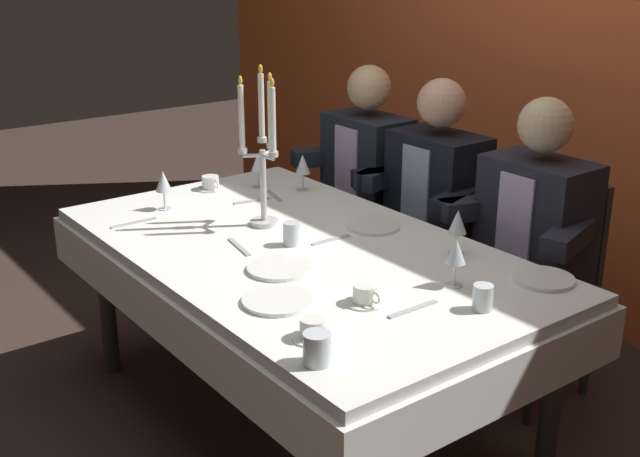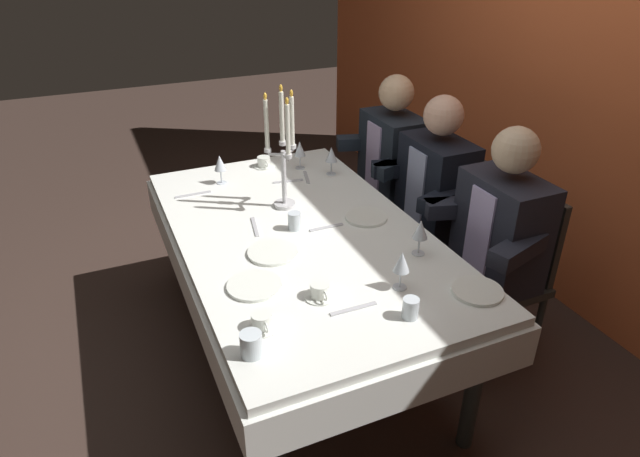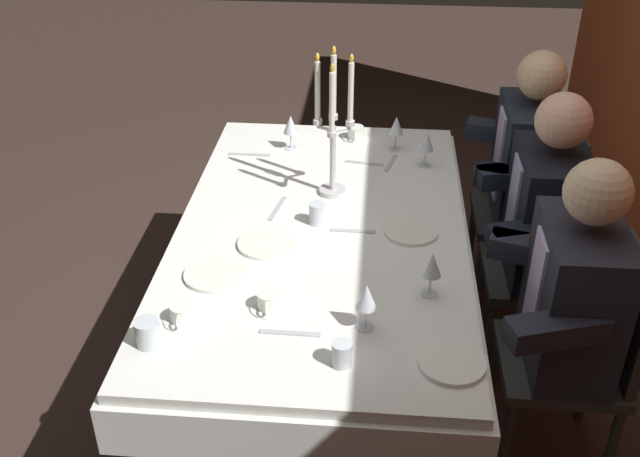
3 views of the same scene
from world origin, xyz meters
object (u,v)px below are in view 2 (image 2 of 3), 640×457
dinner_plate_3 (254,285)px  coffee_cup_0 (264,162)px  water_tumbler_0 (251,344)px  seated_diner_1 (437,186)px  wine_glass_0 (331,155)px  dinner_plate_0 (273,252)px  wine_glass_2 (300,149)px  coffee_cup_2 (262,322)px  seated_diner_0 (393,156)px  water_tumbler_2 (294,221)px  water_tumbler_1 (411,308)px  wine_glass_3 (420,231)px  candelabra (283,154)px  dinner_plate_2 (477,291)px  wine_glass_1 (402,263)px  seated_diner_2 (502,229)px  coffee_cup_1 (320,291)px  wine_glass_4 (220,164)px  dinner_plate_1 (366,217)px  dining_table (301,253)px

dinner_plate_3 → coffee_cup_0: coffee_cup_0 is taller
water_tumbler_0 → seated_diner_1: 1.63m
wine_glass_0 → dinner_plate_0: bearing=-40.8°
wine_glass_2 → coffee_cup_2: size_ratio=1.24×
dinner_plate_0 → seated_diner_0: bearing=126.8°
water_tumbler_2 → water_tumbler_1: bearing=10.3°
wine_glass_3 → seated_diner_0: size_ratio=0.13×
candelabra → dinner_plate_2: candelabra is taller
wine_glass_1 → water_tumbler_1: bearing=-19.5°
seated_diner_0 → wine_glass_1: bearing=-29.2°
wine_glass_2 → wine_glass_0: bearing=40.2°
seated_diner_2 → coffee_cup_1: bearing=-81.3°
dinner_plate_2 → wine_glass_3: 0.36m
dinner_plate_0 → dinner_plate_3: same height
coffee_cup_1 → wine_glass_4: bearing=-176.6°
dinner_plate_3 → coffee_cup_1: coffee_cup_1 is taller
wine_glass_2 → seated_diner_2: (1.07, 0.60, -0.12)m
dinner_plate_0 → wine_glass_3: bearing=66.5°
dinner_plate_1 → dinner_plate_3: (0.34, -0.68, 0.00)m
wine_glass_4 → coffee_cup_0: bearing=114.3°
seated_diner_0 → dinner_plate_1: bearing=-39.0°
dinner_plate_3 → water_tumbler_1: size_ratio=2.75×
seated_diner_0 → seated_diner_1: 0.48m
wine_glass_1 → coffee_cup_2: (0.02, -0.58, -0.09)m
dinner_plate_0 → water_tumbler_2: size_ratio=2.58×
dinner_plate_2 → water_tumbler_0: water_tumbler_0 is taller
dinner_plate_1 → wine_glass_1: (0.58, -0.15, 0.11)m
coffee_cup_2 → wine_glass_3: bearing=105.1°
dinner_plate_1 → wine_glass_4: 0.88m
dinner_plate_0 → wine_glass_3: wine_glass_3 is taller
candelabra → water_tumbler_0: size_ratio=7.06×
coffee_cup_0 → seated_diner_1: seated_diner_1 is taller
dining_table → seated_diner_2: bearing=67.8°
dinner_plate_3 → wine_glass_4: size_ratio=1.35×
wine_glass_1 → wine_glass_2: same height
dinner_plate_2 → wine_glass_3: bearing=-171.0°
water_tumbler_1 → water_tumbler_2: bearing=-169.7°
wine_glass_3 → candelabra: bearing=-150.9°
water_tumbler_1 → wine_glass_4: bearing=-167.4°
dinner_plate_3 → dinner_plate_0: bearing=144.3°
seated_diner_1 → wine_glass_4: bearing=-114.7°
dinner_plate_1 → wine_glass_1: size_ratio=1.26×
candelabra → water_tumbler_1: size_ratio=7.73×
candelabra → wine_glass_2: size_ratio=3.79×
dinner_plate_2 → water_tumbler_1: water_tumbler_1 is taller
dinner_plate_1 → dinner_plate_2: same height
wine_glass_1 → coffee_cup_2: size_ratio=1.24×
wine_glass_1 → coffee_cup_0: (-1.40, -0.09, -0.09)m
wine_glass_3 → coffee_cup_0: wine_glass_3 is taller
water_tumbler_1 → dinner_plate_3: bearing=-131.7°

